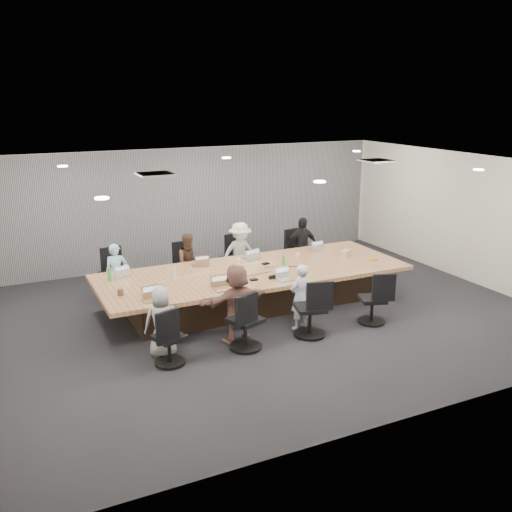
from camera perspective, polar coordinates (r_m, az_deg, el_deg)
name	(u,v)px	position (r m, az deg, el deg)	size (l,w,h in m)	color
floor	(265,314)	(10.86, 0.92, -5.86)	(10.00, 8.00, 0.00)	#222227
ceiling	(266,166)	(10.15, 0.99, 8.97)	(10.00, 8.00, 0.00)	white
wall_back	(192,206)	(14.02, -6.38, 5.03)	(10.00, 2.80, 0.00)	beige
wall_front	(412,318)	(7.24, 15.29, -6.00)	(10.00, 2.80, 0.00)	beige
wall_right	(469,218)	(13.36, 20.56, 3.57)	(8.00, 2.80, 0.00)	beige
curtain	(193,206)	(13.95, -6.27, 4.98)	(9.80, 0.04, 2.80)	gray
conference_table	(254,287)	(11.14, -0.22, -3.08)	(6.00, 2.20, 0.74)	black
chair_0	(114,278)	(11.98, -14.06, -2.16)	(0.55, 0.55, 0.81)	black
chair_1	(185,271)	(12.36, -7.12, -1.46)	(0.49, 0.49, 0.72)	black
chair_2	(234,262)	(12.74, -2.22, -0.59)	(0.55, 0.55, 0.82)	black
chair_3	(294,256)	(13.40, 3.81, 0.03)	(0.49, 0.49, 0.73)	black
chair_4	(169,342)	(8.93, -8.69, -8.50)	(0.50, 0.50, 0.74)	black
chair_5	(246,325)	(9.32, -1.05, -6.90)	(0.56, 0.56, 0.83)	black
chair_6	(310,312)	(9.84, 5.42, -5.63)	(0.58, 0.58, 0.86)	black
chair_7	(372,303)	(10.55, 11.55, -4.63)	(0.52, 0.52, 0.77)	black
person_0	(117,274)	(11.60, -13.77, -1.74)	(0.44, 0.29, 1.20)	#9ECEEF
laptop_0	(122,274)	(11.04, -13.21, -1.80)	(0.29, 0.20, 0.02)	#B2B2B7
person_1	(190,263)	(11.97, -6.63, -0.70)	(0.61, 0.47, 1.25)	#4A3325
laptop_1	(199,264)	(11.43, -5.74, -0.83)	(0.28, 0.19, 0.02)	#8C6647
person_2	(240,254)	(12.35, -1.59, 0.23)	(0.89, 0.51, 1.38)	#B3C6B8
laptop_2	(251,257)	(11.85, -0.51, -0.14)	(0.35, 0.24, 0.02)	#B2B2B7
person_3	(302,246)	(13.03, 4.59, 0.96)	(0.79, 0.33, 1.35)	black
laptop_3	(314,249)	(12.55, 5.85, 0.70)	(0.29, 0.20, 0.02)	#B2B2B7
person_4	(162,322)	(9.15, -9.40, -6.49)	(0.56, 0.36, 1.15)	#999999
laptop_4	(152,300)	(9.59, -10.38, -4.37)	(0.31, 0.21, 0.02)	#8C6647
person_5	(237,303)	(9.52, -1.94, -4.73)	(1.25, 0.40, 1.35)	#84564F
laptop_5	(224,289)	(9.97, -3.21, -3.31)	(0.36, 0.24, 0.02)	#8C6647
person_6	(300,297)	(10.06, 4.42, -4.09)	(0.43, 0.28, 1.19)	silver
laptop_6	(285,280)	(10.46, 2.94, -2.37)	(0.30, 0.20, 0.02)	#B2B2B7
bottle_green_left	(110,274)	(10.72, -14.44, -1.77)	(0.07, 0.07, 0.25)	green
bottle_green_right	(284,261)	(11.26, 2.77, -0.48)	(0.06, 0.06, 0.22)	green
bottle_clear	(175,273)	(10.63, -8.13, -1.66)	(0.07, 0.07, 0.22)	silver
cup_white_far	(238,261)	(11.46, -1.76, -0.52)	(0.07, 0.07, 0.09)	white
cup_white_near	(298,255)	(11.92, 4.19, 0.09)	(0.07, 0.07, 0.09)	white
mug_brown	(120,292)	(9.93, -13.40, -3.52)	(0.10, 0.10, 0.12)	brown
mic_left	(254,280)	(10.44, -0.22, -2.37)	(0.14, 0.09, 0.03)	black
mic_right	(266,263)	(11.41, 0.97, -0.75)	(0.14, 0.09, 0.03)	black
stapler	(273,277)	(10.53, 1.72, -2.10)	(0.17, 0.04, 0.07)	black
canvas_bag	(346,253)	(12.11, 8.96, 0.29)	(0.24, 0.15, 0.13)	#BAB394
snack_packet	(374,259)	(11.93, 11.70, -0.32)	(0.17, 0.11, 0.04)	orange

